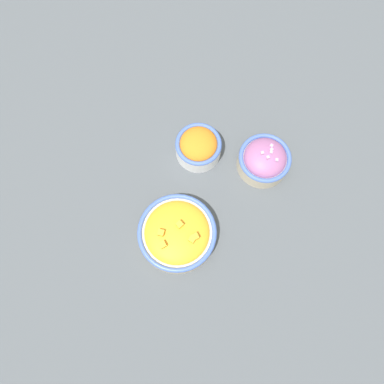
# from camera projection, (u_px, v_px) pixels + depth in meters

# --- Properties ---
(ground_plane) EXTENTS (3.00, 3.00, 0.00)m
(ground_plane) POSITION_uv_depth(u_px,v_px,m) (192.00, 195.00, 0.98)
(ground_plane) COLOR #4C5156
(bowl_squash) EXTENTS (0.20, 0.20, 0.07)m
(bowl_squash) POSITION_uv_depth(u_px,v_px,m) (177.00, 233.00, 0.92)
(bowl_squash) COLOR beige
(bowl_squash) RESTS_ON ground_plane
(bowl_carrots) EXTENTS (0.12, 0.12, 0.08)m
(bowl_carrots) POSITION_uv_depth(u_px,v_px,m) (198.00, 146.00, 0.98)
(bowl_carrots) COLOR white
(bowl_carrots) RESTS_ON ground_plane
(bowl_red_onion) EXTENTS (0.14, 0.14, 0.08)m
(bowl_red_onion) POSITION_uv_depth(u_px,v_px,m) (264.00, 160.00, 0.97)
(bowl_red_onion) COLOR beige
(bowl_red_onion) RESTS_ON ground_plane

